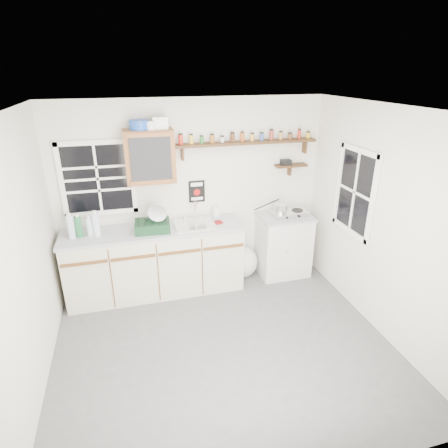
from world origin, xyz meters
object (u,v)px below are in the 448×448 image
object	(u,v)px
main_cabinet	(156,260)
upper_cabinet	(150,156)
dish_rack	(154,223)
right_cabinet	(283,244)
hotplate	(289,213)
spice_shelf	(247,142)

from	to	relation	value
main_cabinet	upper_cabinet	distance (m)	1.37
upper_cabinet	dish_rack	size ratio (longest dim) A/B	1.43
right_cabinet	hotplate	world-z (taller)	hotplate
right_cabinet	spice_shelf	xyz separation A→B (m)	(-0.53, 0.19, 1.48)
right_cabinet	upper_cabinet	bearing A→B (deg)	176.24
upper_cabinet	hotplate	xyz separation A→B (m)	(1.85, -0.14, -0.88)
right_cabinet	hotplate	size ratio (longest dim) A/B	1.72
main_cabinet	spice_shelf	size ratio (longest dim) A/B	1.21
dish_rack	main_cabinet	bearing A→B (deg)	99.83
dish_rack	hotplate	bearing A→B (deg)	6.26
upper_cabinet	hotplate	distance (m)	2.05
spice_shelf	dish_rack	distance (m)	1.61
main_cabinet	upper_cabinet	world-z (taller)	upper_cabinet
right_cabinet	spice_shelf	world-z (taller)	spice_shelf
upper_cabinet	right_cabinet	bearing A→B (deg)	-3.76
dish_rack	spice_shelf	bearing A→B (deg)	16.11
right_cabinet	dish_rack	size ratio (longest dim) A/B	2.01
right_cabinet	dish_rack	distance (m)	1.92
main_cabinet	upper_cabinet	size ratio (longest dim) A/B	3.55
dish_rack	hotplate	world-z (taller)	dish_rack
upper_cabinet	spice_shelf	size ratio (longest dim) A/B	0.34
spice_shelf	right_cabinet	bearing A→B (deg)	-19.42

